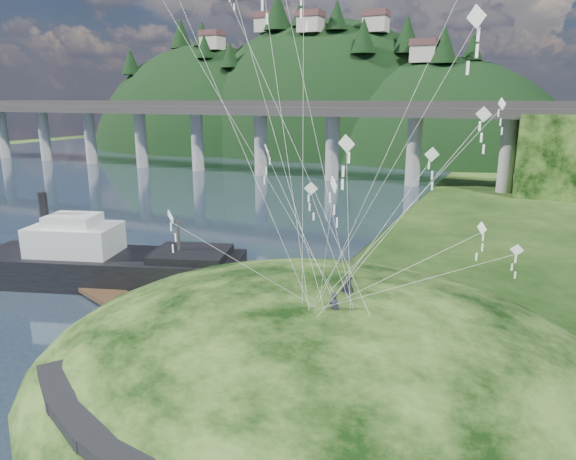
% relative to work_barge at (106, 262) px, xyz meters
% --- Properties ---
extents(ground, '(320.00, 320.00, 0.00)m').
position_rel_work_barge_xyz_m(ground, '(13.71, -7.67, -1.94)').
color(ground, black).
rests_on(ground, ground).
extents(grass_hill, '(36.00, 32.00, 13.00)m').
position_rel_work_barge_xyz_m(grass_hill, '(21.71, -5.67, -3.44)').
color(grass_hill, black).
rests_on(grass_hill, ground).
extents(footpath, '(22.29, 5.84, 0.83)m').
position_rel_work_barge_xyz_m(footpath, '(21.17, -17.41, 0.14)').
color(footpath, black).
rests_on(footpath, ground).
extents(bridge, '(160.00, 11.00, 15.00)m').
position_rel_work_barge_xyz_m(bridge, '(-12.75, 62.39, 7.76)').
color(bridge, '#2D2B2B').
rests_on(bridge, ground).
extents(far_ridge, '(153.00, 70.00, 94.50)m').
position_rel_work_barge_xyz_m(far_ridge, '(-29.87, 114.50, -9.38)').
color(far_ridge, black).
rests_on(far_ridge, ground).
extents(work_barge, '(22.92, 12.46, 7.74)m').
position_rel_work_barge_xyz_m(work_barge, '(0.00, 0.00, 0.00)').
color(work_barge, black).
rests_on(work_barge, ground).
extents(wooden_dock, '(15.27, 7.44, 1.10)m').
position_rel_work_barge_xyz_m(wooden_dock, '(4.35, -3.46, -1.46)').
color(wooden_dock, '#342315').
rests_on(wooden_dock, ground).
extents(kite_flyers, '(1.03, 3.07, 1.92)m').
position_rel_work_barge_xyz_m(kite_flyers, '(23.14, -6.23, 3.93)').
color(kite_flyers, '#262733').
rests_on(kite_flyers, ground).
extents(kite_swarm, '(20.19, 17.37, 21.39)m').
position_rel_work_barge_xyz_m(kite_swarm, '(22.80, -5.97, 14.41)').
color(kite_swarm, white).
rests_on(kite_swarm, ground).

